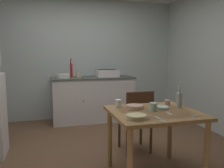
{
  "coord_description": "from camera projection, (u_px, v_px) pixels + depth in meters",
  "views": [
    {
      "loc": [
        -0.62,
        -2.92,
        1.31
      ],
      "look_at": [
        0.24,
        0.06,
        0.94
      ],
      "focal_mm": 36.16,
      "sensor_mm": 36.0,
      "label": 1
    }
  ],
  "objects": [
    {
      "name": "ground_plane",
      "position": [
        97.0,
        152.0,
        3.12
      ],
      "size": [
        5.3,
        5.3,
        0.0
      ],
      "primitive_type": "plane",
      "color": "brown"
    },
    {
      "name": "teaspoon_by_cup",
      "position": [
        169.0,
        114.0,
        2.29
      ],
      "size": [
        0.05,
        0.12,
        0.0
      ],
      "primitive_type": "cube",
      "rotation": [
        0.0,
        0.0,
        4.49
      ],
      "color": "beige",
      "rests_on": "dining_table"
    },
    {
      "name": "teacup_mint",
      "position": [
        167.0,
        103.0,
        2.66
      ],
      "size": [
        0.07,
        0.07,
        0.07
      ],
      "primitive_type": "cylinder",
      "color": "tan",
      "rests_on": "dining_table"
    },
    {
      "name": "counter_cabinet",
      "position": [
        93.0,
        99.0,
        4.64
      ],
      "size": [
        1.65,
        0.64,
        0.9
      ],
      "color": "silver",
      "rests_on": "ground"
    },
    {
      "name": "wall_back",
      "position": [
        77.0,
        59.0,
        4.82
      ],
      "size": [
        4.4,
        0.1,
        2.52
      ],
      "primitive_type": "cube",
      "color": "silver",
      "rests_on": "ground"
    },
    {
      "name": "teaspoon_near_bowl",
      "position": [
        195.0,
        116.0,
        2.21
      ],
      "size": [
        0.12,
        0.06,
        0.0
      ],
      "primitive_type": "cube",
      "rotation": [
        0.0,
        0.0,
        0.34
      ],
      "color": "beige",
      "rests_on": "dining_table"
    },
    {
      "name": "glass_bottle",
      "position": [
        179.0,
        99.0,
        2.57
      ],
      "size": [
        0.06,
        0.06,
        0.24
      ],
      "color": "#B7BCC1",
      "rests_on": "dining_table"
    },
    {
      "name": "sink_basin",
      "position": [
        107.0,
        73.0,
        4.66
      ],
      "size": [
        0.44,
        0.34,
        0.15
      ],
      "color": "white",
      "rests_on": "counter_cabinet"
    },
    {
      "name": "mug_dark",
      "position": [
        118.0,
        103.0,
        2.63
      ],
      "size": [
        0.07,
        0.07,
        0.08
      ],
      "primitive_type": "cylinder",
      "color": "white",
      "rests_on": "dining_table"
    },
    {
      "name": "soup_bowl_small",
      "position": [
        135.0,
        107.0,
        2.52
      ],
      "size": [
        0.19,
        0.19,
        0.04
      ],
      "primitive_type": "cylinder",
      "color": "tan",
      "rests_on": "dining_table"
    },
    {
      "name": "sauce_dish",
      "position": [
        136.0,
        117.0,
        2.11
      ],
      "size": [
        0.19,
        0.19,
        0.04
      ],
      "primitive_type": "cylinder",
      "color": "beige",
      "rests_on": "dining_table"
    },
    {
      "name": "dining_table",
      "position": [
        154.0,
        121.0,
        2.42
      ],
      "size": [
        0.93,
        0.84,
        0.73
      ],
      "color": "#987044",
      "rests_on": "ground"
    },
    {
      "name": "hand_pump",
      "position": [
        71.0,
        69.0,
        4.49
      ],
      "size": [
        0.05,
        0.27,
        0.39
      ],
      "color": "#B21E19",
      "rests_on": "counter_cabinet"
    },
    {
      "name": "teacup_cream",
      "position": [
        153.0,
        107.0,
        2.42
      ],
      "size": [
        0.08,
        0.08,
        0.09
      ],
      "primitive_type": "cylinder",
      "color": "#ADD1C1",
      "rests_on": "dining_table"
    },
    {
      "name": "table_knife",
      "position": [
        161.0,
        120.0,
        2.08
      ],
      "size": [
        0.02,
        0.21,
        0.0
      ],
      "primitive_type": "cube",
      "rotation": [
        0.0,
        0.0,
        1.56
      ],
      "color": "silver",
      "rests_on": "dining_table"
    },
    {
      "name": "serving_bowl_wide",
      "position": [
        162.0,
        108.0,
        2.5
      ],
      "size": [
        0.15,
        0.15,
        0.03
      ],
      "primitive_type": "cylinder",
      "color": "#ADD1C1",
      "rests_on": "dining_table"
    },
    {
      "name": "stoneware_crock",
      "position": [
        79.0,
        75.0,
        4.49
      ],
      "size": [
        0.1,
        0.1,
        0.12
      ],
      "primitive_type": "cylinder",
      "color": "beige",
      "rests_on": "counter_cabinet"
    },
    {
      "name": "chair_far_side",
      "position": [
        136.0,
        119.0,
        3.07
      ],
      "size": [
        0.4,
        0.4,
        0.86
      ],
      "color": "#4E311C",
      "rests_on": "ground"
    },
    {
      "name": "mixing_bowl_counter",
      "position": [
        63.0,
        76.0,
        4.37
      ],
      "size": [
        0.25,
        0.25,
        0.08
      ],
      "primitive_type": "cylinder",
      "color": "white",
      "rests_on": "counter_cabinet"
    }
  ]
}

